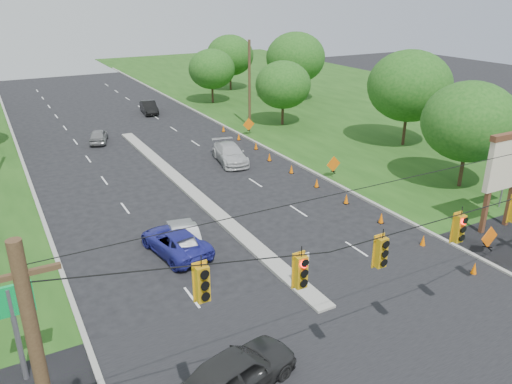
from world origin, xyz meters
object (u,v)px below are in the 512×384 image
white_sedan (184,235)px  blue_pickup (175,241)px  pylon_sign (506,166)px  black_sedan (237,372)px

white_sedan → blue_pickup: blue_pickup is taller
white_sedan → blue_pickup: 0.92m
pylon_sign → white_sedan: pylon_sign is taller
pylon_sign → blue_pickup: bearing=160.9°
pylon_sign → black_sedan: 20.83m
blue_pickup → pylon_sign: bearing=151.7°
pylon_sign → white_sedan: bearing=158.5°
black_sedan → white_sedan: 11.72m
black_sedan → blue_pickup: 11.03m
pylon_sign → blue_pickup: size_ratio=1.21×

